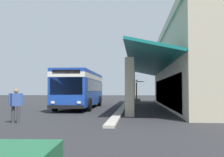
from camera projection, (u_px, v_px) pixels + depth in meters
ground at (162, 108)px, 23.59m from camera, size 120.00×120.00×0.00m
curb_strip at (124, 107)px, 25.04m from camera, size 27.78×0.50×0.12m
transit_bus at (81, 87)px, 24.04m from camera, size 11.25×2.96×3.34m
pedestrian at (16, 104)px, 13.14m from camera, size 0.50×0.55×1.64m
potted_palm at (136, 98)px, 31.75m from camera, size 1.64×1.93×2.81m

